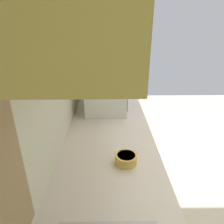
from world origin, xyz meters
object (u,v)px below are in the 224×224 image
object	(u,v)px
oven_range	(110,100)
kettle	(117,85)
microwave	(106,94)
bowl	(126,158)

from	to	relation	value
oven_range	kettle	world-z (taller)	oven_range
microwave	kettle	xyz separation A→B (m)	(0.48, -0.12, -0.05)
microwave	kettle	world-z (taller)	microwave
kettle	oven_range	bearing A→B (deg)	5.03
microwave	bowl	world-z (taller)	microwave
microwave	bowl	size ratio (longest dim) A/B	3.87
oven_range	microwave	size ratio (longest dim) A/B	2.25
oven_range	bowl	distance (m)	2.19
bowl	oven_range	bearing A→B (deg)	2.01
oven_range	bowl	xyz separation A→B (m)	(-2.14, -0.07, 0.46)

